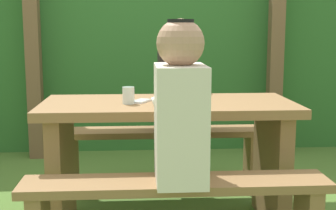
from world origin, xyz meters
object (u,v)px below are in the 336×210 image
object	(u,v)px
picnic_table	(168,142)
bench_far	(163,147)
person_black_coat	(175,81)
bottle_left	(189,84)
cell_phone	(141,101)
drinking_glass	(128,95)
person_white_shirt	(180,107)
bench_near	(176,207)

from	to	relation	value
picnic_table	bench_far	world-z (taller)	picnic_table
person_black_coat	bottle_left	distance (m)	0.48
bottle_left	cell_phone	size ratio (longest dim) A/B	1.59
person_black_coat	drinking_glass	xyz separation A→B (m)	(-0.30, -0.60, -0.01)
picnic_table	person_white_shirt	size ratio (longest dim) A/B	1.95
person_black_coat	bottle_left	size ratio (longest dim) A/B	3.23
bench_near	drinking_glass	xyz separation A→B (m)	(-0.22, 0.48, 0.45)
bench_far	drinking_glass	distance (m)	0.78
picnic_table	cell_phone	world-z (taller)	cell_phone
drinking_glass	bottle_left	world-z (taller)	bottle_left
person_black_coat	drinking_glass	size ratio (longest dim) A/B	7.80
person_black_coat	drinking_glass	bearing A→B (deg)	-116.49
bottle_left	cell_phone	xyz separation A→B (m)	(-0.27, -0.06, -0.08)
person_white_shirt	drinking_glass	distance (m)	0.53
person_white_shirt	drinking_glass	xyz separation A→B (m)	(-0.24, 0.48, -0.01)
person_black_coat	person_white_shirt	bearing A→B (deg)	-93.37
person_black_coat	drinking_glass	world-z (taller)	person_black_coat
picnic_table	bottle_left	world-z (taller)	bottle_left
bottle_left	drinking_glass	bearing A→B (deg)	-160.40
person_white_shirt	bottle_left	xyz separation A→B (m)	(0.10, 0.60, 0.03)
person_white_shirt	person_black_coat	bearing A→B (deg)	86.63
person_black_coat	bottle_left	bearing A→B (deg)	-85.43
bench_near	bottle_left	size ratio (longest dim) A/B	6.28
picnic_table	person_black_coat	bearing A→B (deg)	81.35
person_black_coat	picnic_table	bearing A→B (deg)	-98.65
bottle_left	bench_near	bearing A→B (deg)	-101.34
picnic_table	bench_near	xyz separation A→B (m)	(0.00, -0.54, -0.17)
drinking_glass	cell_phone	bearing A→B (deg)	40.49
bench_near	bench_far	world-z (taller)	same
bottle_left	cell_phone	distance (m)	0.29
drinking_glass	bottle_left	distance (m)	0.36
bench_far	cell_phone	distance (m)	0.70
picnic_table	person_black_coat	xyz separation A→B (m)	(0.08, 0.54, 0.29)
bench_far	person_white_shirt	world-z (taller)	person_white_shirt
picnic_table	cell_phone	size ratio (longest dim) A/B	10.00
picnic_table	bottle_left	size ratio (longest dim) A/B	6.28
bench_near	bench_far	size ratio (longest dim) A/B	1.00
bench_far	cell_phone	size ratio (longest dim) A/B	10.00
picnic_table	bench_far	xyz separation A→B (m)	(0.00, 0.54, -0.17)
person_white_shirt	person_black_coat	xyz separation A→B (m)	(0.06, 1.08, 0.00)
person_black_coat	bench_far	bearing A→B (deg)	177.69
person_white_shirt	bench_near	bearing A→B (deg)	-169.88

